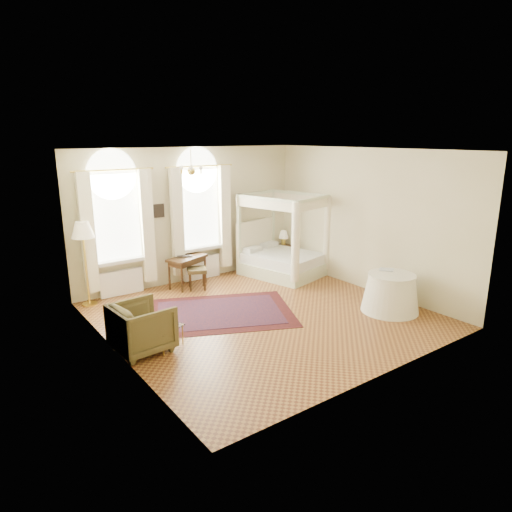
{
  "coord_description": "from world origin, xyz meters",
  "views": [
    {
      "loc": [
        -5.25,
        -6.96,
        3.57
      ],
      "look_at": [
        0.11,
        0.4,
        1.15
      ],
      "focal_mm": 32.0,
      "sensor_mm": 36.0,
      "label": 1
    }
  ],
  "objects": [
    {
      "name": "side_table",
      "position": [
        2.28,
        -1.37,
        0.4
      ],
      "size": [
        1.18,
        1.18,
        0.81
      ],
      "color": "white",
      "rests_on": "ground"
    },
    {
      "name": "ground",
      "position": [
        0.0,
        0.0,
        0.0
      ],
      "size": [
        6.0,
        6.0,
        0.0
      ],
      "primitive_type": "plane",
      "color": "#97642C",
      "rests_on": "ground"
    },
    {
      "name": "window_left",
      "position": [
        -1.9,
        2.87,
        1.49
      ],
      "size": [
        1.62,
        0.27,
        3.29
      ],
      "color": "white",
      "rests_on": "room_walls"
    },
    {
      "name": "wall_pictures",
      "position": [
        0.09,
        2.97,
        1.89
      ],
      "size": [
        2.54,
        0.03,
        0.39
      ],
      "color": "black",
      "rests_on": "room_walls"
    },
    {
      "name": "stool",
      "position": [
        -0.29,
        2.26,
        0.43
      ],
      "size": [
        0.59,
        0.59,
        0.51
      ],
      "color": "#4A3B1F",
      "rests_on": "ground"
    },
    {
      "name": "laptop",
      "position": [
        -0.4,
        2.66,
        0.75
      ],
      "size": [
        0.41,
        0.34,
        0.03
      ],
      "primitive_type": "imported",
      "rotation": [
        0.0,
        0.0,
        2.77
      ],
      "color": "black",
      "rests_on": "writing_desk"
    },
    {
      "name": "oriental_rug",
      "position": [
        -0.66,
        0.63,
        0.01
      ],
      "size": [
        3.6,
        3.18,
        0.01
      ],
      "color": "#471111",
      "rests_on": "ground"
    },
    {
      "name": "window_right",
      "position": [
        0.2,
        2.87,
        1.49
      ],
      "size": [
        1.62,
        0.27,
        3.29
      ],
      "color": "white",
      "rests_on": "room_walls"
    },
    {
      "name": "book",
      "position": [
        2.31,
        -1.19,
        0.82
      ],
      "size": [
        0.34,
        0.36,
        0.03
      ],
      "primitive_type": "imported",
      "rotation": [
        0.0,
        0.0,
        0.57
      ],
      "color": "black",
      "rests_on": "side_table"
    },
    {
      "name": "nightstand_lamp",
      "position": [
        2.78,
        2.75,
        0.83
      ],
      "size": [
        0.27,
        0.27,
        0.39
      ],
      "color": "gold",
      "rests_on": "nightstand"
    },
    {
      "name": "coffee_table",
      "position": [
        -2.25,
        -0.2,
        0.35
      ],
      "size": [
        0.67,
        0.58,
        0.39
      ],
      "color": "white",
      "rests_on": "ground"
    },
    {
      "name": "armchair",
      "position": [
        -2.61,
        -0.06,
        0.42
      ],
      "size": [
        1.0,
        0.97,
        0.85
      ],
      "primitive_type": "imported",
      "rotation": [
        0.0,
        0.0,
        1.64
      ],
      "color": "#4B4120",
      "rests_on": "ground"
    },
    {
      "name": "room_walls",
      "position": [
        0.0,
        0.0,
        1.98
      ],
      "size": [
        6.0,
        6.0,
        6.0
      ],
      "color": "beige",
      "rests_on": "ground"
    },
    {
      "name": "canopy_bed",
      "position": [
        2.1,
        1.94,
        0.48
      ],
      "size": [
        2.0,
        2.27,
        2.12
      ],
      "color": "beige",
      "rests_on": "ground"
    },
    {
      "name": "writing_desk",
      "position": [
        -0.37,
        2.57,
        0.63
      ],
      "size": [
        1.1,
        0.83,
        0.74
      ],
      "color": "#321F0D",
      "rests_on": "ground"
    },
    {
      "name": "chandelier",
      "position": [
        -0.9,
        1.2,
        2.91
      ],
      "size": [
        0.51,
        0.45,
        0.5
      ],
      "color": "gold",
      "rests_on": "room_walls"
    },
    {
      "name": "floor_lamp",
      "position": [
        -2.7,
        2.7,
        1.57
      ],
      "size": [
        0.47,
        0.47,
        1.84
      ],
      "color": "gold",
      "rests_on": "ground"
    },
    {
      "name": "nightstand",
      "position": [
        2.7,
        2.7,
        0.29
      ],
      "size": [
        0.42,
        0.39,
        0.57
      ],
      "primitive_type": "cube",
      "rotation": [
        0.0,
        0.0,
        0.07
      ],
      "color": "#321F0D",
      "rests_on": "ground"
    }
  ]
}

